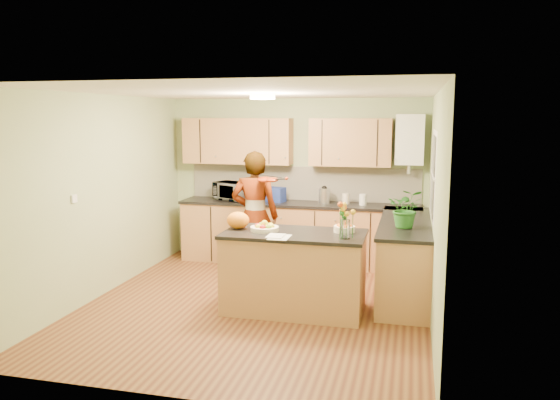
# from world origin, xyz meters

# --- Properties ---
(floor) EXTENTS (4.50, 4.50, 0.00)m
(floor) POSITION_xyz_m (0.00, 0.00, 0.00)
(floor) COLOR #562A18
(floor) RESTS_ON ground
(ceiling) EXTENTS (4.00, 4.50, 0.02)m
(ceiling) POSITION_xyz_m (0.00, 0.00, 2.50)
(ceiling) COLOR white
(ceiling) RESTS_ON wall_back
(wall_back) EXTENTS (4.00, 0.02, 2.50)m
(wall_back) POSITION_xyz_m (0.00, 2.25, 1.25)
(wall_back) COLOR #9AAD7C
(wall_back) RESTS_ON floor
(wall_front) EXTENTS (4.00, 0.02, 2.50)m
(wall_front) POSITION_xyz_m (0.00, -2.25, 1.25)
(wall_front) COLOR #9AAD7C
(wall_front) RESTS_ON floor
(wall_left) EXTENTS (0.02, 4.50, 2.50)m
(wall_left) POSITION_xyz_m (-2.00, 0.00, 1.25)
(wall_left) COLOR #9AAD7C
(wall_left) RESTS_ON floor
(wall_right) EXTENTS (0.02, 4.50, 2.50)m
(wall_right) POSITION_xyz_m (2.00, 0.00, 1.25)
(wall_right) COLOR #9AAD7C
(wall_right) RESTS_ON floor
(back_counter) EXTENTS (3.64, 0.62, 0.94)m
(back_counter) POSITION_xyz_m (0.10, 1.95, 0.47)
(back_counter) COLOR #A96E43
(back_counter) RESTS_ON floor
(right_counter) EXTENTS (0.62, 2.24, 0.94)m
(right_counter) POSITION_xyz_m (1.70, 0.85, 0.47)
(right_counter) COLOR #A96E43
(right_counter) RESTS_ON floor
(splashback) EXTENTS (3.60, 0.02, 0.52)m
(splashback) POSITION_xyz_m (0.10, 2.23, 1.20)
(splashback) COLOR white
(splashback) RESTS_ON back_counter
(upper_cabinets) EXTENTS (3.20, 0.34, 0.70)m
(upper_cabinets) POSITION_xyz_m (-0.18, 2.08, 1.85)
(upper_cabinets) COLOR #A96E43
(upper_cabinets) RESTS_ON wall_back
(boiler) EXTENTS (0.40, 0.30, 0.86)m
(boiler) POSITION_xyz_m (1.70, 2.09, 1.90)
(boiler) COLOR white
(boiler) RESTS_ON wall_back
(window_right) EXTENTS (0.01, 1.30, 1.05)m
(window_right) POSITION_xyz_m (1.99, 0.60, 1.55)
(window_right) COLOR white
(window_right) RESTS_ON wall_right
(light_switch) EXTENTS (0.02, 0.09, 0.09)m
(light_switch) POSITION_xyz_m (-1.99, -0.60, 1.30)
(light_switch) COLOR white
(light_switch) RESTS_ON wall_left
(ceiling_lamp) EXTENTS (0.30, 0.30, 0.07)m
(ceiling_lamp) POSITION_xyz_m (0.00, 0.30, 2.46)
(ceiling_lamp) COLOR #FFEABF
(ceiling_lamp) RESTS_ON ceiling
(peninsula_island) EXTENTS (1.61, 0.83, 0.93)m
(peninsula_island) POSITION_xyz_m (0.47, -0.08, 0.46)
(peninsula_island) COLOR #A96E43
(peninsula_island) RESTS_ON floor
(fruit_dish) EXTENTS (0.33, 0.33, 0.11)m
(fruit_dish) POSITION_xyz_m (0.12, -0.08, 0.97)
(fruit_dish) COLOR #F4E4C3
(fruit_dish) RESTS_ON peninsula_island
(orange_bowl) EXTENTS (0.24, 0.24, 0.14)m
(orange_bowl) POSITION_xyz_m (1.02, 0.07, 0.99)
(orange_bowl) COLOR #F4E4C3
(orange_bowl) RESTS_ON peninsula_island
(flower_vase) EXTENTS (0.25, 0.25, 0.46)m
(flower_vase) POSITION_xyz_m (1.07, -0.26, 1.23)
(flower_vase) COLOR silver
(flower_vase) RESTS_ON peninsula_island
(orange_bag) EXTENTS (0.32, 0.30, 0.20)m
(orange_bag) POSITION_xyz_m (-0.21, -0.03, 1.03)
(orange_bag) COLOR orange
(orange_bag) RESTS_ON peninsula_island
(papers) EXTENTS (0.22, 0.30, 0.01)m
(papers) POSITION_xyz_m (0.37, -0.38, 0.93)
(papers) COLOR silver
(papers) RESTS_ON peninsula_island
(violinist) EXTENTS (0.68, 0.47, 1.77)m
(violinist) POSITION_xyz_m (-0.30, 0.98, 0.89)
(violinist) COLOR #E2A58A
(violinist) RESTS_ON floor
(violin) EXTENTS (0.62, 0.54, 0.15)m
(violin) POSITION_xyz_m (-0.10, 0.76, 1.42)
(violin) COLOR #511A05
(violin) RESTS_ON violinist
(microwave) EXTENTS (0.60, 0.52, 0.28)m
(microwave) POSITION_xyz_m (-0.98, 1.98, 1.08)
(microwave) COLOR white
(microwave) RESTS_ON back_counter
(blue_box) EXTENTS (0.32, 0.27, 0.22)m
(blue_box) POSITION_xyz_m (-0.26, 1.95, 1.05)
(blue_box) COLOR navy
(blue_box) RESTS_ON back_counter
(kettle) EXTENTS (0.16, 0.16, 0.31)m
(kettle) POSITION_xyz_m (0.48, 1.98, 1.07)
(kettle) COLOR silver
(kettle) RESTS_ON back_counter
(jar_cream) EXTENTS (0.13, 0.13, 0.16)m
(jar_cream) POSITION_xyz_m (0.80, 2.00, 1.02)
(jar_cream) COLOR #F4E4C3
(jar_cream) RESTS_ON back_counter
(jar_white) EXTENTS (0.12, 0.12, 0.16)m
(jar_white) POSITION_xyz_m (1.06, 1.95, 1.02)
(jar_white) COLOR white
(jar_white) RESTS_ON back_counter
(potted_plant) EXTENTS (0.42, 0.37, 0.46)m
(potted_plant) POSITION_xyz_m (1.70, 0.41, 1.17)
(potted_plant) COLOR #276A23
(potted_plant) RESTS_ON right_counter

